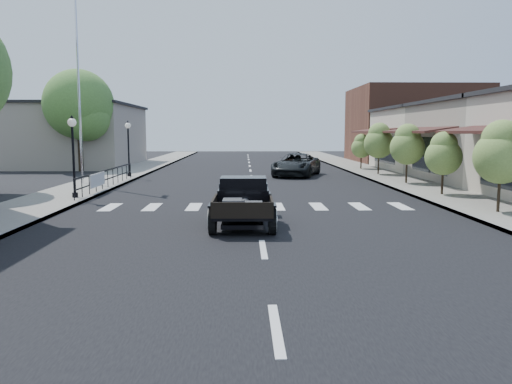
{
  "coord_description": "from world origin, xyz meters",
  "views": [
    {
      "loc": [
        -0.46,
        -15.01,
        2.9
      ],
      "look_at": [
        -0.09,
        0.65,
        1.0
      ],
      "focal_mm": 35.0,
      "sensor_mm": 36.0,
      "label": 1
    }
  ],
  "objects": [
    {
      "name": "storefront_far",
      "position": [
        15.0,
        22.0,
        2.25
      ],
      "size": [
        10.0,
        9.0,
        4.5
      ],
      "primitive_type": "cube",
      "color": "beige",
      "rests_on": "ground"
    },
    {
      "name": "railing",
      "position": [
        -7.3,
        10.0,
        0.65
      ],
      "size": [
        0.08,
        10.0,
        1.0
      ],
      "primitive_type": null,
      "color": "black",
      "rests_on": "sidewalk_left"
    },
    {
      "name": "road",
      "position": [
        0.0,
        15.0,
        0.01
      ],
      "size": [
        14.0,
        80.0,
        0.02
      ],
      "primitive_type": "cube",
      "color": "black",
      "rests_on": "ground"
    },
    {
      "name": "big_tree_far",
      "position": [
        -12.5,
        22.0,
        3.7
      ],
      "size": [
        5.04,
        5.04,
        7.4
      ],
      "primitive_type": null,
      "color": "#4A7733",
      "rests_on": "ground"
    },
    {
      "name": "second_car",
      "position": [
        2.95,
        17.45,
        0.74
      ],
      "size": [
        3.97,
        5.8,
        1.47
      ],
      "primitive_type": "imported",
      "rotation": [
        0.0,
        0.0,
        -0.32
      ],
      "color": "black",
      "rests_on": "ground"
    },
    {
      "name": "banner",
      "position": [
        -7.22,
        8.0,
        0.45
      ],
      "size": [
        0.04,
        2.2,
        0.6
      ],
      "primitive_type": null,
      "color": "silver",
      "rests_on": "sidewalk_left"
    },
    {
      "name": "flagpole",
      "position": [
        -9.2,
        12.0,
        5.85
      ],
      "size": [
        0.12,
        0.12,
        11.4
      ],
      "primitive_type": "cylinder",
      "color": "silver",
      "rests_on": "sidewalk_left"
    },
    {
      "name": "small_tree_a",
      "position": [
        8.3,
        1.8,
        1.67
      ],
      "size": [
        1.82,
        1.82,
        3.04
      ],
      "primitive_type": null,
      "color": "olive",
      "rests_on": "sidewalk_right"
    },
    {
      "name": "lamp_post_b",
      "position": [
        -7.6,
        6.0,
        1.86
      ],
      "size": [
        0.36,
        0.36,
        3.43
      ],
      "primitive_type": null,
      "color": "black",
      "rests_on": "sidewalk_left"
    },
    {
      "name": "road_markings",
      "position": [
        0.0,
        10.0,
        0.0
      ],
      "size": [
        12.0,
        60.0,
        0.06
      ],
      "primitive_type": null,
      "color": "silver",
      "rests_on": "ground"
    },
    {
      "name": "sidewalk_right",
      "position": [
        8.5,
        15.0,
        0.07
      ],
      "size": [
        3.0,
        80.0,
        0.15
      ],
      "primitive_type": "cube",
      "color": "gray",
      "rests_on": "ground"
    },
    {
      "name": "hotrod_pickup",
      "position": [
        -0.49,
        0.35,
        0.76
      ],
      "size": [
        2.12,
        4.43,
        1.52
      ],
      "primitive_type": null,
      "rotation": [
        0.0,
        0.0,
        -0.02
      ],
      "color": "black",
      "rests_on": "ground"
    },
    {
      "name": "far_building_right",
      "position": [
        15.5,
        32.0,
        3.5
      ],
      "size": [
        11.0,
        10.0,
        7.0
      ],
      "primitive_type": "cube",
      "color": "brown",
      "rests_on": "ground"
    },
    {
      "name": "small_tree_e",
      "position": [
        8.3,
        22.14,
        1.4
      ],
      "size": [
        1.49,
        1.49,
        2.49
      ],
      "primitive_type": null,
      "color": "olive",
      "rests_on": "sidewalk_right"
    },
    {
      "name": "small_tree_d",
      "position": [
        8.3,
        17.29,
        1.76
      ],
      "size": [
        1.93,
        1.93,
        3.21
      ],
      "primitive_type": null,
      "color": "olive",
      "rests_on": "sidewalk_right"
    },
    {
      "name": "low_building_left",
      "position": [
        -15.0,
        28.0,
        2.5
      ],
      "size": [
        10.0,
        12.0,
        5.0
      ],
      "primitive_type": "cube",
      "color": "gray",
      "rests_on": "ground"
    },
    {
      "name": "ground",
      "position": [
        0.0,
        0.0,
        0.0
      ],
      "size": [
        120.0,
        120.0,
        0.0
      ],
      "primitive_type": "plane",
      "color": "black",
      "rests_on": "ground"
    },
    {
      "name": "small_tree_b",
      "position": [
        8.3,
        6.71,
        1.48
      ],
      "size": [
        1.59,
        1.59,
        2.65
      ],
      "primitive_type": null,
      "color": "olive",
      "rests_on": "sidewalk_right"
    },
    {
      "name": "sidewalk_left",
      "position": [
        -8.5,
        15.0,
        0.07
      ],
      "size": [
        3.0,
        80.0,
        0.15
      ],
      "primitive_type": "cube",
      "color": "gray",
      "rests_on": "ground"
    },
    {
      "name": "small_tree_c",
      "position": [
        8.3,
        11.62,
        1.68
      ],
      "size": [
        1.84,
        1.84,
        3.06
      ],
      "primitive_type": null,
      "color": "olive",
      "rests_on": "sidewalk_right"
    },
    {
      "name": "lamp_post_c",
      "position": [
        -7.6,
        16.0,
        1.86
      ],
      "size": [
        0.36,
        0.36,
        3.43
      ],
      "primitive_type": null,
      "color": "black",
      "rests_on": "sidewalk_left"
    }
  ]
}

